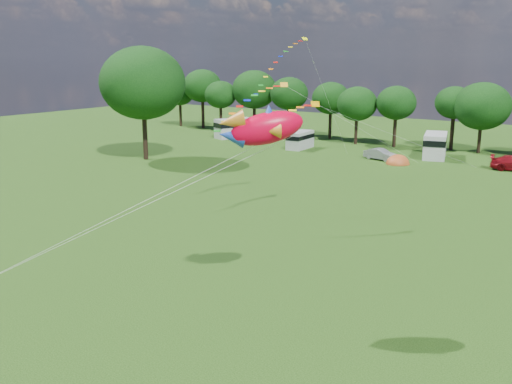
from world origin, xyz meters
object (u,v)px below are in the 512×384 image
Objects in this scene: campervan_a at (235,128)px; tent_orange at (398,164)px; big_tree at (143,83)px; fish_kite at (260,128)px; car_b at (381,154)px; campervan_b at (300,139)px; campervan_c at (435,145)px; car_a at (248,138)px.

tent_orange is at bearing -79.19° from campervan_a.
big_tree is 22.11m from campervan_a.
campervan_a is at bearing 167.25° from tent_orange.
fish_kite is at bearing -77.82° from tent_orange.
fish_kite reaches higher than campervan_a.
car_b is 12.39m from campervan_b.
big_tree reaches higher than campervan_b.
campervan_b is (11.17, 17.49, -7.78)m from big_tree.
campervan_c is at bearing 72.51° from tent_orange.
campervan_b is 15.28m from tent_orange.
fish_kite reaches higher than car_b.
campervan_c is (17.00, 3.48, 0.35)m from campervan_b.
campervan_c reaches higher than campervan_a.
fish_kite is (32.52, -44.56, 8.33)m from car_a.
tent_orange is at bearing 60.71° from fish_kite.
fish_kite reaches higher than campervan_b.
big_tree is 44.04m from fish_kite.
big_tree is 35.90m from campervan_c.
car_b is 1.01× the size of fish_kite.
fish_kite is (8.88, -41.11, 8.97)m from tent_orange.
campervan_b reaches higher than car_a.
campervan_c is at bearing 56.61° from fish_kite.
big_tree is 22.16m from campervan_b.
campervan_b is at bearing -74.31° from car_a.
car_a is 0.61× the size of campervan_a.
campervan_a is at bearing 95.95° from big_tree.
campervan_c is at bearing 36.68° from big_tree.
car_a is (2.42, 17.76, -8.36)m from big_tree.
car_a is at bearing 84.65° from fish_kite.
campervan_a is 28.98m from tent_orange.
campervan_c is at bearing -65.42° from car_a.
car_a is 1.04× the size of fish_kite.
fish_kite is at bearing -155.50° from campervan_b.
big_tree is 3.48× the size of car_b.
big_tree reaches higher than fish_kite.
car_a is 5.52m from campervan_a.
campervan_b is at bearing 167.97° from tent_orange.
campervan_a is at bearing 90.33° from car_b.
campervan_a is 1.70× the size of fish_kite.
campervan_a reaches higher than car_a.
fish_kite is (11.55, -42.40, 8.32)m from car_b.
big_tree is 2.07× the size of campervan_a.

